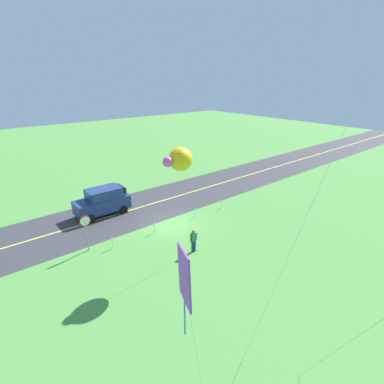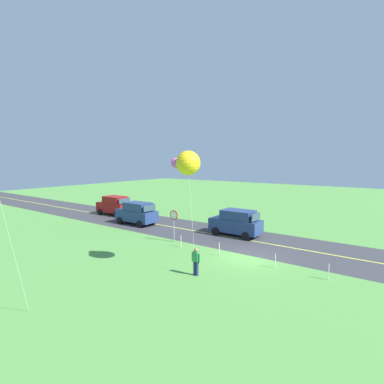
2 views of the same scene
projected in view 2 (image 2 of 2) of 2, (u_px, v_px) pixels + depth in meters
The scene contains 13 objects.
ground_plane at pixel (247, 259), 19.52m from camera, with size 120.00×120.00×0.10m, color #549342.
asphalt_road at pixel (269, 244), 22.74m from camera, with size 120.00×7.00×0.00m, color #38383D.
road_centre_stripe at pixel (269, 244), 22.74m from camera, with size 120.00×0.16×0.00m, color #E5E04C.
car_suv_foreground at pixel (236, 222), 25.18m from camera, with size 4.40×2.12×2.24m.
car_parked_east_near at pixel (137, 213), 29.64m from camera, with size 4.40×2.12×2.24m.
car_parked_east_far at pixel (114, 205), 34.62m from camera, with size 4.40×2.12×2.24m.
stop_sign at pixel (174, 220), 23.14m from camera, with size 0.76×0.08×2.56m.
person_adult_near at pixel (196, 261), 16.49m from camera, with size 0.58×0.22×1.60m.
kite_red_low at pixel (187, 163), 16.59m from camera, with size 1.96×1.40×7.07m.
fence_post_0 at pixel (329, 272), 15.91m from camera, with size 0.05×0.05×0.90m, color silver.
fence_post_1 at pixel (275, 261), 17.65m from camera, with size 0.05×0.05×0.90m, color silver.
fence_post_2 at pixel (219, 249), 19.93m from camera, with size 0.05×0.05×0.90m, color silver.
fence_post_3 at pixel (181, 241), 21.87m from camera, with size 0.05×0.05×0.90m, color silver.
Camera 2 is at (-8.07, 17.50, 6.56)m, focal length 27.27 mm.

